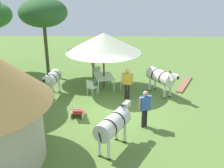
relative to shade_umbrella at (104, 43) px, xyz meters
The scene contains 15 objects.
ground_plane 4.05m from the shade_umbrella, 165.34° to the right, with size 36.00×36.00×0.00m, color olive.
shade_umbrella is the anchor object (origin of this frame).
patio_dining_table 2.01m from the shade_umbrella, 14.04° to the left, with size 1.62×1.30×0.74m.
patio_chair_near_hut 2.49m from the shade_umbrella, 95.36° to the right, with size 0.48×0.46×0.90m.
patio_chair_near_lawn 2.49m from the shade_umbrella, 21.35° to the left, with size 0.55×0.56×0.90m.
patio_chair_west_end 2.49m from the shade_umbrella, 149.18° to the left, with size 0.59×0.59×0.90m.
guest_beside_umbrella 2.62m from the shade_umbrella, 22.23° to the left, with size 0.59×0.23×1.64m.
guest_behind_table 2.57m from the shade_umbrella, 138.66° to the right, with size 0.31×0.58×1.65m.
standing_watcher 5.07m from the shade_umbrella, 156.23° to the right, with size 0.40×0.53×1.66m.
striped_lounge_chair 4.41m from the shade_umbrella, 163.33° to the left, with size 0.84×0.59×0.61m.
zebra_nearest_camera 6.26m from the shade_umbrella, behind, with size 2.08×1.38×1.56m.
zebra_by_umbrella 3.40m from the shade_umbrella, 114.43° to the left, with size 2.09×0.78×1.52m.
zebra_toward_hut 3.63m from the shade_umbrella, 104.15° to the right, with size 2.05×1.50×1.53m.
acacia_tree_right_background 4.52m from the shade_umbrella, 60.01° to the left, with size 2.93×2.93×4.90m.
brick_patio_kerb 5.50m from the shade_umbrella, 82.23° to the right, with size 2.80×0.36×0.08m, color #9A5F48.
Camera 1 is at (-11.85, 0.00, 5.99)m, focal length 44.22 mm.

